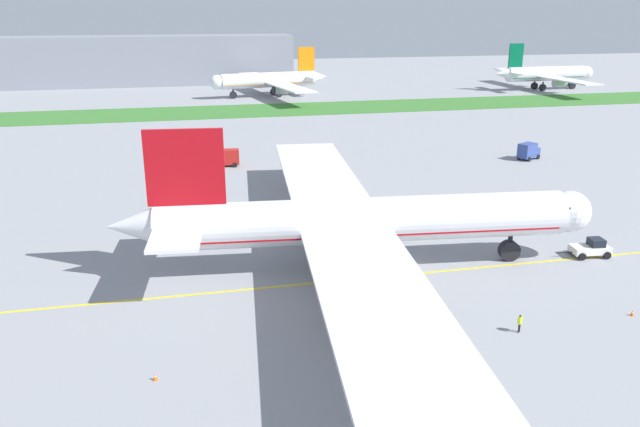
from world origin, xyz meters
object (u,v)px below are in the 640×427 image
object	(u,v)px
ground_crew_marshaller_front	(348,337)
parked_airliner_far_right	(544,74)
service_truck_baggage_loader	(528,151)
pushback_tug	(591,248)
traffic_cone_near_nose	(632,313)
traffic_cone_port_wing	(155,377)
parked_airliner_far_centre	(270,80)
airliner_foreground	(356,222)
ground_crew_wingwalker_port	(520,322)
service_truck_fuel_bowser	(228,158)

from	to	relation	value
ground_crew_marshaller_front	parked_airliner_far_right	size ratio (longest dim) A/B	0.03
service_truck_baggage_loader	pushback_tug	bearing A→B (deg)	-112.13
traffic_cone_near_nose	traffic_cone_port_wing	world-z (taller)	same
parked_airliner_far_centre	parked_airliner_far_right	size ratio (longest dim) A/B	1.06
airliner_foreground	pushback_tug	bearing A→B (deg)	-5.54
traffic_cone_port_wing	ground_crew_wingwalker_port	bearing A→B (deg)	1.18
pushback_tug	service_truck_fuel_bowser	distance (m)	66.21
pushback_tug	ground_crew_wingwalker_port	world-z (taller)	pushback_tug
traffic_cone_port_wing	parked_airliner_far_right	xyz separation A→B (m)	(131.23, 159.16, 5.23)
traffic_cone_near_nose	ground_crew_marshaller_front	bearing A→B (deg)	179.55
service_truck_fuel_bowser	parked_airliner_far_right	bearing A→B (deg)	36.83
ground_crew_wingwalker_port	service_truck_fuel_bowser	world-z (taller)	service_truck_fuel_bowser
ground_crew_marshaller_front	parked_airliner_far_centre	xyz separation A→B (m)	(17.12, 161.63, 4.26)
service_truck_baggage_loader	service_truck_fuel_bowser	bearing A→B (deg)	172.82
airliner_foreground	ground_crew_wingwalker_port	size ratio (longest dim) A/B	49.80
ground_crew_wingwalker_port	traffic_cone_port_wing	world-z (taller)	ground_crew_wingwalker_port
traffic_cone_near_nose	service_truck_baggage_loader	size ratio (longest dim) A/B	0.11
pushback_tug	traffic_cone_near_nose	distance (m)	15.33
parked_airliner_far_centre	traffic_cone_near_nose	bearing A→B (deg)	-86.09
traffic_cone_port_wing	parked_airliner_far_right	bearing A→B (deg)	50.49
airliner_foreground	service_truck_baggage_loader	bearing A→B (deg)	43.03
airliner_foreground	service_truck_fuel_bowser	size ratio (longest dim) A/B	19.06
parked_airliner_far_right	traffic_cone_near_nose	bearing A→B (deg)	-118.81
pushback_tug	parked_airliner_far_centre	size ratio (longest dim) A/B	0.10
pushback_tug	ground_crew_wingwalker_port	distance (m)	23.13
pushback_tug	ground_crew_marshaller_front	world-z (taller)	pushback_tug
ground_crew_marshaller_front	service_truck_fuel_bowser	size ratio (longest dim) A/B	0.37
traffic_cone_port_wing	parked_airliner_far_centre	size ratio (longest dim) A/B	0.01
traffic_cone_port_wing	ground_crew_marshaller_front	bearing A→B (deg)	5.07
traffic_cone_port_wing	service_truck_fuel_bowser	world-z (taller)	service_truck_fuel_bowser
ground_crew_wingwalker_port	parked_airliner_far_right	world-z (taller)	parked_airliner_far_right
pushback_tug	traffic_cone_near_nose	world-z (taller)	pushback_tug
airliner_foreground	parked_airliner_far_centre	world-z (taller)	airliner_foreground
ground_crew_wingwalker_port	parked_airliner_far_centre	bearing A→B (deg)	89.58
ground_crew_wingwalker_port	service_truck_fuel_bowser	xyz separation A→B (m)	(-20.56, 68.86, 0.59)
parked_airliner_far_centre	pushback_tug	bearing A→B (deg)	-83.61
service_truck_fuel_bowser	parked_airliner_far_centre	size ratio (longest dim) A/B	0.07
pushback_tug	airliner_foreground	bearing A→B (deg)	174.46
traffic_cone_near_nose	pushback_tug	bearing A→B (deg)	69.02
service_truck_baggage_loader	ground_crew_wingwalker_port	bearing A→B (deg)	-120.81
ground_crew_wingwalker_port	parked_airliner_far_centre	size ratio (longest dim) A/B	0.03
ground_crew_wingwalker_port	parked_airliner_far_right	size ratio (longest dim) A/B	0.03
airliner_foreground	pushback_tug	xyz separation A→B (m)	(28.17, -2.73, -4.54)
ground_crew_wingwalker_port	airliner_foreground	bearing A→B (deg)	120.71
service_truck_fuel_bowser	service_truck_baggage_loader	bearing A→B (deg)	-7.18
pushback_tug	traffic_cone_near_nose	bearing A→B (deg)	-110.98
service_truck_baggage_loader	ground_crew_marshaller_front	bearing A→B (deg)	-130.88
pushback_tug	parked_airliner_far_centre	bearing A→B (deg)	96.39
ground_crew_marshaller_front	parked_airliner_far_centre	world-z (taller)	parked_airliner_far_centre
ground_crew_wingwalker_port	service_truck_fuel_bowser	distance (m)	71.87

